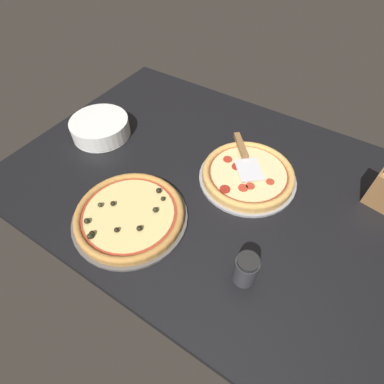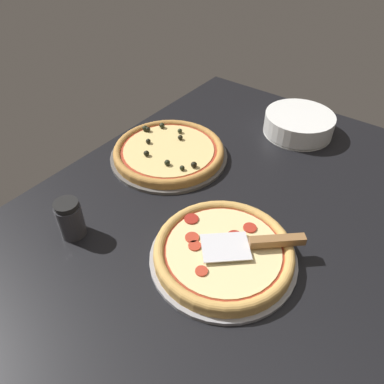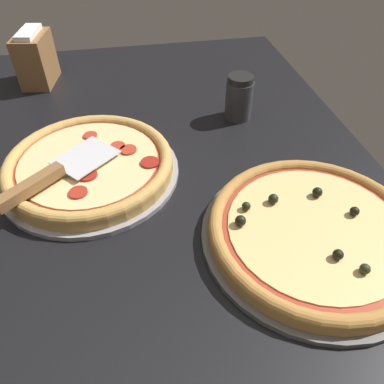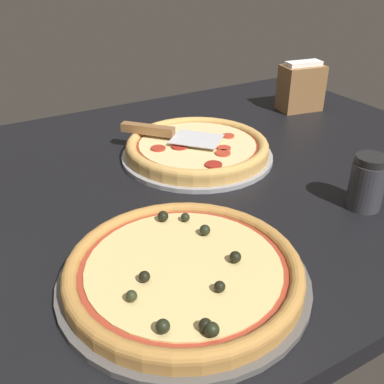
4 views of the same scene
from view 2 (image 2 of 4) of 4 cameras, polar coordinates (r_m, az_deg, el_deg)
The scene contains 8 objects.
ground_plane at distance 98.67cm, azimuth 4.26°, elevation -5.53°, with size 147.00×102.37×3.60cm, color black.
pizza_pan_front at distance 89.44cm, azimuth 4.75°, elevation -9.85°, with size 34.58×34.58×1.00cm, color #939399.
pizza_front at distance 87.76cm, azimuth 4.82°, elevation -8.94°, with size 32.51×32.51×3.34cm.
pizza_pan_back at distance 119.27cm, azimuth -3.52°, elevation 5.55°, with size 36.89×36.89×1.00cm, color #565451.
pizza_back at distance 118.20cm, azimuth -3.57°, elevation 6.30°, with size 34.68×34.68×3.92cm.
serving_spatula at distance 87.47cm, azimuth 10.75°, elevation -7.55°, with size 19.81×21.28×2.00cm.
plate_stack at distance 134.40cm, azimuth 15.94°, elevation 9.96°, with size 23.24×23.24×7.00cm.
parmesan_shaker at distance 95.84cm, azimuth -18.08°, elevation -3.89°, with size 6.38×6.38×10.38cm.
Camera 2 is at (-58.32, -34.62, 69.87)cm, focal length 35.00 mm.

